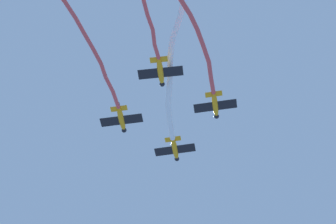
% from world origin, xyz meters
% --- Properties ---
extents(airplane_lead, '(6.97, 5.83, 1.84)m').
position_xyz_m(airplane_lead, '(-1.38, -7.79, 74.33)').
color(airplane_lead, orange).
extents(smoke_trail_lead, '(9.62, 23.13, 4.07)m').
position_xyz_m(smoke_trail_lead, '(5.23, 5.21, 75.58)').
color(smoke_trail_lead, white).
extents(airplane_left_wing, '(7.03, 5.78, 1.84)m').
position_xyz_m(airplane_left_wing, '(9.80, -5.49, 73.93)').
color(airplane_left_wing, orange).
extents(smoke_trail_left_wing, '(19.28, 17.41, 1.09)m').
position_xyz_m(smoke_trail_left_wing, '(20.01, 5.77, 73.85)').
color(smoke_trail_left_wing, '#DB4C4C').
extents(airplane_right_wing, '(6.99, 5.81, 1.84)m').
position_xyz_m(airplane_right_wing, '(-3.68, 3.39, 74.63)').
color(airplane_right_wing, orange).
extents(smoke_trail_right_wing, '(18.40, 16.97, 2.64)m').
position_xyz_m(smoke_trail_right_wing, '(5.93, 14.42, 73.84)').
color(smoke_trail_right_wing, '#DB4C4C').
extents(airplane_slot, '(7.11, 5.70, 1.84)m').
position_xyz_m(airplane_slot, '(7.51, 5.69, 74.13)').
color(airplane_slot, orange).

